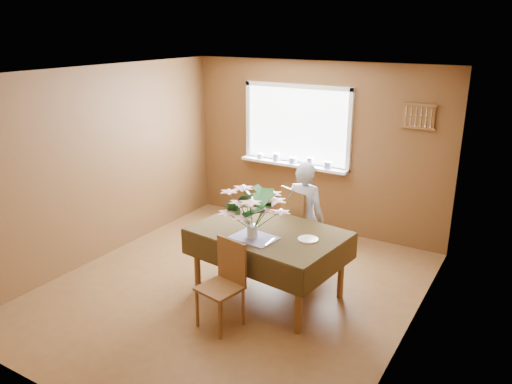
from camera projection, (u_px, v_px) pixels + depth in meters
The scene contains 15 objects.
floor at pixel (232, 289), 5.90m from camera, with size 4.50×4.50×0.00m, color brown.
ceiling at pixel (229, 73), 5.11m from camera, with size 4.50×4.50×0.00m, color white.
wall_back at pixel (315, 148), 7.34m from camera, with size 4.00×4.00×0.00m, color brown.
wall_front at pixel (62, 270), 3.67m from camera, with size 4.00×4.00×0.00m, color brown.
wall_left at pixel (102, 164), 6.48m from camera, with size 4.50×4.50×0.00m, color brown.
wall_right at pixel (414, 223), 4.53m from camera, with size 4.50×4.50×0.00m, color brown.
window_assembly at pixel (296, 139), 7.41m from camera, with size 1.72×0.20×1.22m.
spoon_rack at pixel (419, 116), 6.42m from camera, with size 0.44×0.05×0.33m.
dining_table at pixel (268, 239), 5.57m from camera, with size 1.76×1.30×0.80m.
chair_far at pixel (300, 225), 6.28m from camera, with size 0.61×0.61×1.06m.
chair_near at pixel (225, 280), 5.08m from camera, with size 0.45×0.46×0.91m.
seated_woman at pixel (305, 218), 6.13m from camera, with size 0.52×0.34×1.43m, color white.
flower_bouquet at pixel (252, 209), 5.24m from camera, with size 0.60×0.60×0.51m.
side_plate at pixel (308, 239), 5.30m from camera, with size 0.22×0.22×0.01m, color white.
table_knife at pixel (270, 242), 5.23m from camera, with size 0.02×0.20×0.00m, color silver.
Camera 1 is at (2.93, -4.35, 2.96)m, focal length 35.00 mm.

